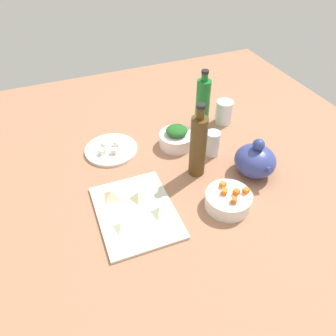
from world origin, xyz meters
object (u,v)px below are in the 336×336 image
drinking_glass_1 (224,112)px  bottle_0 (203,104)px  cutting_board (136,212)px  bowl_greens (176,140)px  bottle_1 (198,146)px  plate_tofu (111,150)px  teapot (255,160)px  bowl_carrots (228,200)px  drinking_glass_0 (212,143)px

drinking_glass_1 → bottle_0: bearing=-86.8°
drinking_glass_1 → cutting_board: bearing=-55.4°
bowl_greens → bottle_0: size_ratio=0.52×
bottle_0 → bottle_1: (25.65, -14.77, 0.64)cm
bowl_greens → bottle_1: bearing=0.8°
plate_tofu → teapot: size_ratio=1.24×
bowl_greens → teapot: teapot is taller
bowl_carrots → bottle_0: size_ratio=0.57×
bottle_0 → drinking_glass_0: bearing=-13.2°
cutting_board → bowl_carrots: bearing=73.9°
bowl_carrots → teapot: teapot is taller
teapot → bottle_1: bottle_1 is taller
bowl_carrots → drinking_glass_0: bearing=162.9°
bottle_0 → drinking_glass_1: bearing=93.2°
bowl_greens → drinking_glass_0: 15.29cm
drinking_glass_0 → bottle_0: bearing=166.8°
drinking_glass_1 → bowl_greens: bearing=-73.1°
cutting_board → bowl_carrots: (8.55, 29.61, 2.11)cm
cutting_board → bottle_0: size_ratio=1.19×
bowl_greens → bottle_1: 20.66cm
bottle_0 → plate_tofu: bearing=-88.7°
drinking_glass_1 → bottle_1: bearing=-45.0°
bowl_greens → bowl_carrots: 37.60cm
bowl_carrots → drinking_glass_0: (-26.97, 8.27, 2.51)cm
drinking_glass_0 → drinking_glass_1: 24.39cm
bowl_carrots → drinking_glass_1: bearing=152.2°
bowl_carrots → bottle_1: 21.81cm
bowl_greens → drinking_glass_0: size_ratio=1.38×
plate_tofu → drinking_glass_1: 52.86cm
bottle_0 → teapot: bearing=8.2°
bowl_greens → drinking_glass_1: (-8.07, 26.57, 2.37)cm
drinking_glass_1 → teapot: bearing=-10.9°
bottle_1 → plate_tofu: bearing=-133.2°
bowl_carrots → bottle_0: bottle_0 is taller
bottle_0 → bottle_1: bottle_1 is taller
bowl_greens → bowl_carrots: size_ratio=0.91×
plate_tofu → drinking_glass_0: bearing=65.2°
bottle_0 → drinking_glass_1: bottle_0 is taller
bowl_carrots → drinking_glass_1: size_ratio=1.50×
cutting_board → bottle_0: 56.79cm
drinking_glass_0 → drinking_glass_1: size_ratio=0.99×
cutting_board → teapot: bearing=93.1°
cutting_board → plate_tofu: plate_tofu is taller
teapot → bottle_0: size_ratio=0.63×
teapot → drinking_glass_1: bearing=169.1°
teapot → bottle_1: size_ratio=0.59×
bowl_carrots → drinking_glass_1: drinking_glass_1 is taller
cutting_board → drinking_glass_0: drinking_glass_0 is taller
cutting_board → teapot: size_ratio=1.89×
bowl_greens → bottle_1: bottle_1 is taller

